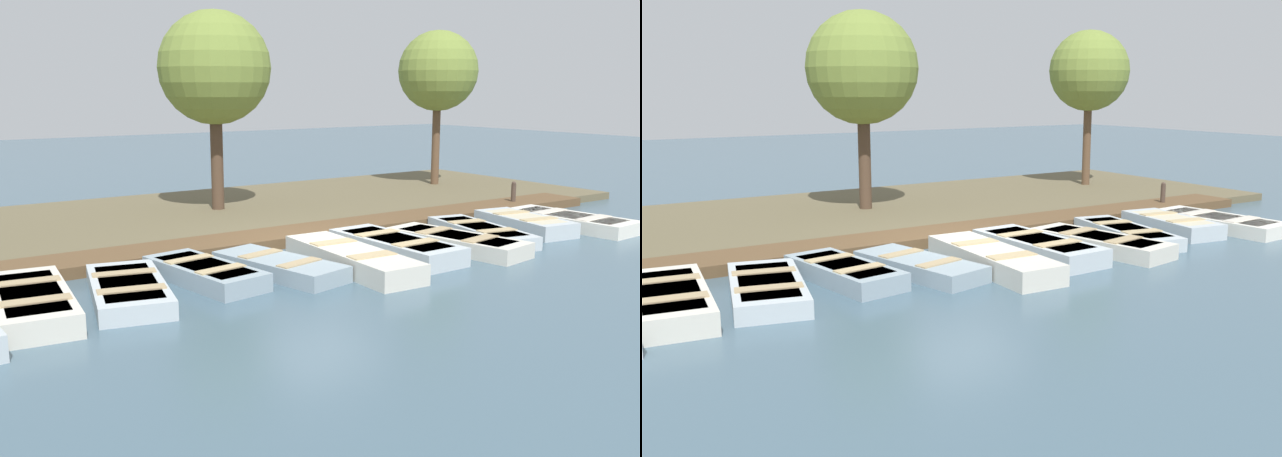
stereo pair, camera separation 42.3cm
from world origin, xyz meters
The scene contains 16 objects.
ground_plane centered at (0.00, 0.00, 0.00)m, with size 80.00×80.00×0.00m, color #425B6B.
shore_bank centered at (-5.00, 0.00, 0.11)m, with size 8.00×24.00×0.22m.
dock_walkway centered at (-1.35, 0.00, 0.12)m, with size 1.35×20.13×0.24m.
rowboat_1 centered at (1.06, -6.26, 0.20)m, with size 3.29×1.50×0.41m.
rowboat_2 centered at (1.12, -4.71, 0.17)m, with size 3.15×1.82×0.34m.
rowboat_3 centered at (0.84, -3.16, 0.18)m, with size 2.87×1.45×0.36m.
rowboat_4 centered at (1.16, -1.73, 0.17)m, with size 3.00×1.65×0.34m.
rowboat_5 centered at (1.58, -0.30, 0.21)m, with size 3.63×1.20×0.43m.
rowboat_6 centered at (1.23, 1.13, 0.21)m, with size 3.25×1.28×0.42m.
rowboat_7 centered at (1.53, 2.63, 0.18)m, with size 3.39×1.63×0.37m.
rowboat_8 centered at (1.02, 3.96, 0.16)m, with size 3.31×1.60×0.33m.
rowboat_9 centered at (0.95, 5.58, 0.20)m, with size 2.77×1.47×0.40m.
rowboat_10 centered at (1.32, 6.92, 0.17)m, with size 3.41×1.50×0.35m.
mooring_post_far centered at (-1.38, 7.84, 0.42)m, with size 0.14×0.14×0.84m.
park_tree_left centered at (-5.19, 0.08, 4.04)m, with size 3.05×3.05×5.60m.
park_tree_center centered at (-5.67, 8.70, 4.07)m, with size 2.71×2.71×5.46m.
Camera 1 is at (12.65, -8.56, 3.56)m, focal length 40.00 mm.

